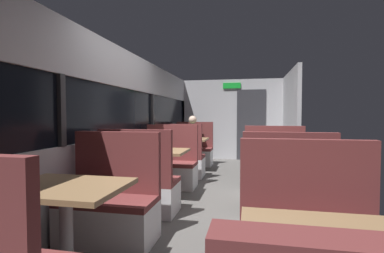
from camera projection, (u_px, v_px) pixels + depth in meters
ground_plane at (214, 204)px, 4.05m from camera, size 3.30×9.20×0.02m
carriage_window_panel_left at (120, 126)px, 4.29m from camera, size 0.09×8.48×2.30m
carriage_end_bulkhead at (234, 120)px, 8.10m from camera, size 2.90×0.11×2.30m
carriage_aisle_panel_right at (290, 120)px, 6.66m from camera, size 0.08×2.40×2.30m
dining_table_near_window at (66, 198)px, 2.16m from camera, size 0.90×0.70×0.74m
bench_near_window_facing_entry at (110, 208)px, 2.85m from camera, size 0.95×0.50×1.10m
dining_table_mid_window at (157, 156)px, 4.31m from camera, size 0.90×0.70×0.74m
bench_mid_window_facing_end at (140, 188)px, 3.64m from camera, size 0.95×0.50×1.10m
bench_mid_window_facing_entry at (170, 168)px, 5.01m from camera, size 0.95×0.50×1.10m
dining_table_far_window at (188, 143)px, 6.47m from camera, size 0.90×0.70×0.74m
bench_far_window_facing_end at (181, 161)px, 5.80m from camera, size 0.95×0.50×1.10m
bench_far_window_facing_entry at (194, 152)px, 7.17m from camera, size 0.95×0.50×1.10m
dining_table_rear_aisle at (280, 163)px, 3.76m from camera, size 0.90×0.70×0.74m
bench_rear_aisle_facing_end at (286, 201)px, 3.09m from camera, size 0.95×0.50×1.10m
bench_rear_aisle_facing_entry at (275, 175)px, 4.46m from camera, size 0.95×0.50×1.10m
seated_passenger at (193, 144)px, 7.09m from camera, size 0.47×0.55×1.26m
coffee_cup_primary at (185, 137)px, 6.37m from camera, size 0.07×0.07×0.09m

